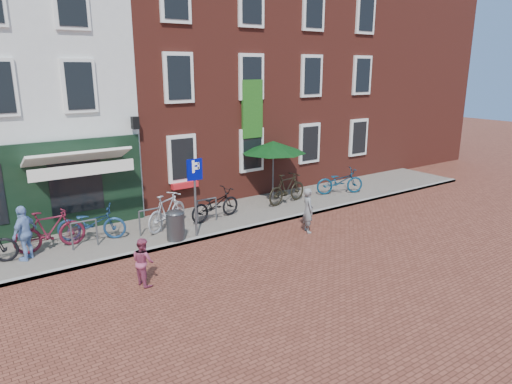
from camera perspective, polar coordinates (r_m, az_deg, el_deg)
ground at (r=14.45m, az=-5.48°, el=-5.74°), size 80.00×80.00×0.00m
sidewalk at (r=16.12m, az=-5.00°, el=-3.29°), size 24.00×3.00×0.10m
building_brick_mid at (r=20.66m, az=-10.69°, el=14.54°), size 6.00×8.00×10.00m
building_brick_right at (r=23.77m, az=3.05°, el=14.82°), size 6.00×8.00×10.00m
filler_right at (r=28.22m, az=13.85°, el=13.46°), size 7.00×8.00×9.00m
litter_bin at (r=14.04m, az=-9.96°, el=-3.85°), size 0.55×0.55×1.01m
parking_sign at (r=13.94m, az=-7.58°, el=1.07°), size 0.50×0.08×2.43m
parasol at (r=17.92m, az=2.16°, el=5.88°), size 2.58×2.58×2.39m
woman at (r=14.81m, az=6.46°, el=-2.26°), size 0.50×0.62×1.46m
boy at (r=11.59m, az=-13.81°, el=-8.36°), size 0.56×0.66×1.20m
cafe_person at (r=13.83m, az=-26.74°, el=-4.54°), size 0.90×0.89×1.52m
bicycle_1 at (r=14.34m, az=-24.18°, el=-4.33°), size 1.94×0.55×1.16m
bicycle_2 at (r=14.70m, az=-19.70°, el=-3.64°), size 2.10×1.48×1.05m
bicycle_3 at (r=15.06m, az=-10.97°, el=-2.33°), size 1.95×1.43×1.16m
bicycle_4 at (r=15.76m, az=-5.09°, el=-1.54°), size 2.08×1.00×1.05m
bicycle_5 at (r=17.57m, az=3.86°, el=0.44°), size 2.00×0.84×1.16m
bicycle_6 at (r=19.21m, az=10.34°, el=1.33°), size 2.11×1.39×1.05m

